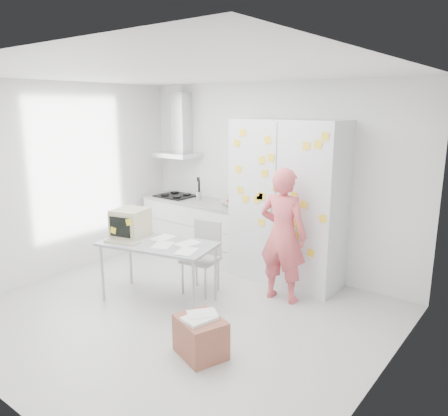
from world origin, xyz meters
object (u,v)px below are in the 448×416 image
Objects in this scene: person at (283,235)px; cardboard_box at (201,336)px; desk at (140,232)px; chair at (203,252)px.

cardboard_box is at bearing 86.41° from person.
desk reaches higher than cardboard_box.
cardboard_box is at bearing -60.52° from chair.
person reaches higher than desk.
person is 1.70m from cardboard_box.
cardboard_box is (0.97, -1.19, -0.32)m from chair.
person is at bearing 91.12° from cardboard_box.
person is at bearing 20.63° from desk.
person is 1.81× the size of chair.
desk is (-1.46, -0.99, 0.01)m from person.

